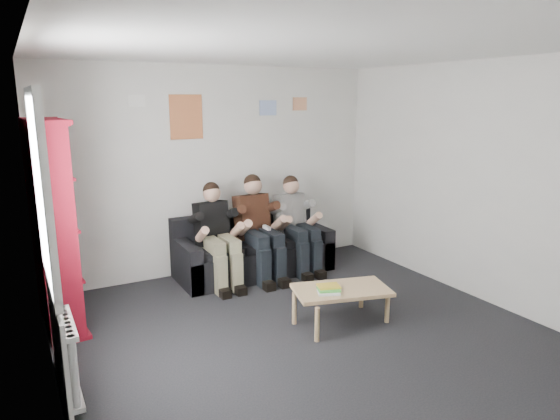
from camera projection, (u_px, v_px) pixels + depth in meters
name	position (u px, v px, depth m)	size (l,w,h in m)	color
room_shell	(322.00, 206.00, 4.43)	(5.00, 5.00, 5.00)	black
sofa	(253.00, 252.00, 6.62)	(2.03, 0.83, 0.78)	black
bookshelf	(56.00, 227.00, 4.90)	(0.31, 0.94, 2.10)	maroon
coffee_table	(341.00, 292.00, 5.11)	(0.96, 0.53, 0.38)	tan
game_cases	(329.00, 289.00, 5.00)	(0.26, 0.23, 0.05)	silver
person_left	(218.00, 236.00, 6.12)	(0.40, 0.85, 1.27)	black
person_middle	(259.00, 229.00, 6.38)	(0.42, 0.91, 1.33)	#50281A
person_right	(297.00, 225.00, 6.65)	(0.40, 0.85, 1.27)	white
radiator	(70.00, 357.00, 3.82)	(0.10, 0.64, 0.60)	white
window	(50.00, 275.00, 3.63)	(0.05, 1.30, 2.36)	white
poster_large	(186.00, 117.00, 6.22)	(0.42, 0.01, 0.55)	gold
poster_blue	(268.00, 108.00, 6.73)	(0.25, 0.01, 0.20)	#4078DB
poster_pink	(300.00, 104.00, 6.95)	(0.22, 0.01, 0.18)	#DA448F
poster_sign	(137.00, 101.00, 5.89)	(0.20, 0.01, 0.14)	white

